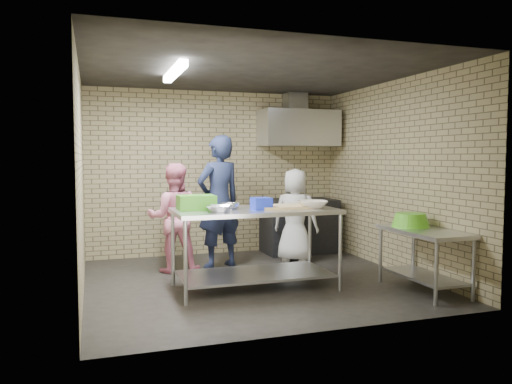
{
  "coord_description": "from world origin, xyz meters",
  "views": [
    {
      "loc": [
        -1.98,
        -6.11,
        1.61
      ],
      "look_at": [
        0.1,
        0.2,
        1.15
      ],
      "focal_mm": 35.05,
      "sensor_mm": 36.0,
      "label": 1
    }
  ],
  "objects_px": {
    "stove": "(299,226)",
    "woman_white": "(295,215)",
    "green_basin": "(411,220)",
    "woman_pink": "(174,218)",
    "green_crate": "(196,202)",
    "man_navy": "(219,202)",
    "blue_tub": "(261,204)",
    "prep_table": "(255,249)",
    "bottle_red": "(297,133)",
    "side_counter": "(424,260)"
  },
  "relations": [
    {
      "from": "stove",
      "to": "woman_white",
      "type": "distance_m",
      "value": 0.83
    },
    {
      "from": "green_basin",
      "to": "woman_pink",
      "type": "bearing_deg",
      "value": 147.4
    },
    {
      "from": "green_crate",
      "to": "man_navy",
      "type": "distance_m",
      "value": 1.32
    },
    {
      "from": "blue_tub",
      "to": "stove",
      "type": "bearing_deg",
      "value": 56.37
    },
    {
      "from": "prep_table",
      "to": "green_basin",
      "type": "height_order",
      "value": "prep_table"
    },
    {
      "from": "man_navy",
      "to": "bottle_red",
      "type": "bearing_deg",
      "value": -168.44
    },
    {
      "from": "stove",
      "to": "green_crate",
      "type": "xyz_separation_m",
      "value": [
        -2.15,
        -1.88,
        0.62
      ]
    },
    {
      "from": "green_crate",
      "to": "blue_tub",
      "type": "relative_size",
      "value": 2.0
    },
    {
      "from": "woman_white",
      "to": "green_basin",
      "type": "bearing_deg",
      "value": 150.19
    },
    {
      "from": "side_counter",
      "to": "bottle_red",
      "type": "height_order",
      "value": "bottle_red"
    },
    {
      "from": "prep_table",
      "to": "man_navy",
      "type": "height_order",
      "value": "man_navy"
    },
    {
      "from": "stove",
      "to": "man_navy",
      "type": "xyz_separation_m",
      "value": [
        -1.57,
        -0.7,
        0.52
      ]
    },
    {
      "from": "green_crate",
      "to": "prep_table",
      "type": "bearing_deg",
      "value": -9.73
    },
    {
      "from": "woman_pink",
      "to": "man_navy",
      "type": "bearing_deg",
      "value": -162.78
    },
    {
      "from": "prep_table",
      "to": "stove",
      "type": "distance_m",
      "value": 2.47
    },
    {
      "from": "side_counter",
      "to": "prep_table",
      "type": "bearing_deg",
      "value": 158.41
    },
    {
      "from": "woman_white",
      "to": "blue_tub",
      "type": "bearing_deg",
      "value": 90.22
    },
    {
      "from": "man_navy",
      "to": "woman_white",
      "type": "xyz_separation_m",
      "value": [
        1.21,
        0.0,
        -0.25
      ]
    },
    {
      "from": "stove",
      "to": "prep_table",
      "type": "bearing_deg",
      "value": -125.89
    },
    {
      "from": "green_crate",
      "to": "bottle_red",
      "type": "xyz_separation_m",
      "value": [
        2.2,
        2.12,
        0.96
      ]
    },
    {
      "from": "side_counter",
      "to": "woman_pink",
      "type": "relative_size",
      "value": 0.78
    },
    {
      "from": "stove",
      "to": "blue_tub",
      "type": "relative_size",
      "value": 5.48
    },
    {
      "from": "stove",
      "to": "man_navy",
      "type": "distance_m",
      "value": 1.79
    },
    {
      "from": "woman_white",
      "to": "stove",
      "type": "bearing_deg",
      "value": -81.11
    },
    {
      "from": "side_counter",
      "to": "stove",
      "type": "bearing_deg",
      "value": 99.29
    },
    {
      "from": "prep_table",
      "to": "bottle_red",
      "type": "xyz_separation_m",
      "value": [
        1.5,
        2.24,
        1.54
      ]
    },
    {
      "from": "side_counter",
      "to": "green_basin",
      "type": "relative_size",
      "value": 2.61
    },
    {
      "from": "prep_table",
      "to": "green_basin",
      "type": "distance_m",
      "value": 1.97
    },
    {
      "from": "green_crate",
      "to": "blue_tub",
      "type": "distance_m",
      "value": 0.78
    },
    {
      "from": "woman_white",
      "to": "prep_table",
      "type": "bearing_deg",
      "value": 86.86
    },
    {
      "from": "green_basin",
      "to": "green_crate",
      "type": "bearing_deg",
      "value": 166.46
    },
    {
      "from": "green_crate",
      "to": "green_basin",
      "type": "distance_m",
      "value": 2.66
    },
    {
      "from": "blue_tub",
      "to": "woman_pink",
      "type": "relative_size",
      "value": 0.14
    },
    {
      "from": "bottle_red",
      "to": "woman_pink",
      "type": "bearing_deg",
      "value": -155.91
    },
    {
      "from": "green_crate",
      "to": "man_navy",
      "type": "height_order",
      "value": "man_navy"
    },
    {
      "from": "side_counter",
      "to": "blue_tub",
      "type": "bearing_deg",
      "value": 160.6
    },
    {
      "from": "prep_table",
      "to": "woman_pink",
      "type": "relative_size",
      "value": 1.29
    },
    {
      "from": "prep_table",
      "to": "side_counter",
      "type": "height_order",
      "value": "prep_table"
    },
    {
      "from": "side_counter",
      "to": "man_navy",
      "type": "height_order",
      "value": "man_navy"
    },
    {
      "from": "green_crate",
      "to": "man_navy",
      "type": "xyz_separation_m",
      "value": [
        0.57,
        1.18,
        -0.11
      ]
    },
    {
      "from": "prep_table",
      "to": "blue_tub",
      "type": "xyz_separation_m",
      "value": [
        0.05,
        -0.1,
        0.56
      ]
    },
    {
      "from": "prep_table",
      "to": "stove",
      "type": "height_order",
      "value": "prep_table"
    },
    {
      "from": "green_basin",
      "to": "bottle_red",
      "type": "height_order",
      "value": "bottle_red"
    },
    {
      "from": "green_crate",
      "to": "green_basin",
      "type": "relative_size",
      "value": 0.95
    },
    {
      "from": "side_counter",
      "to": "woman_pink",
      "type": "bearing_deg",
      "value": 143.96
    },
    {
      "from": "prep_table",
      "to": "side_counter",
      "type": "bearing_deg",
      "value": -21.59
    },
    {
      "from": "side_counter",
      "to": "man_navy",
      "type": "distance_m",
      "value": 2.94
    },
    {
      "from": "stove",
      "to": "bottle_red",
      "type": "height_order",
      "value": "bottle_red"
    },
    {
      "from": "side_counter",
      "to": "blue_tub",
      "type": "distance_m",
      "value": 2.07
    },
    {
      "from": "blue_tub",
      "to": "green_crate",
      "type": "bearing_deg",
      "value": 163.65
    }
  ]
}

